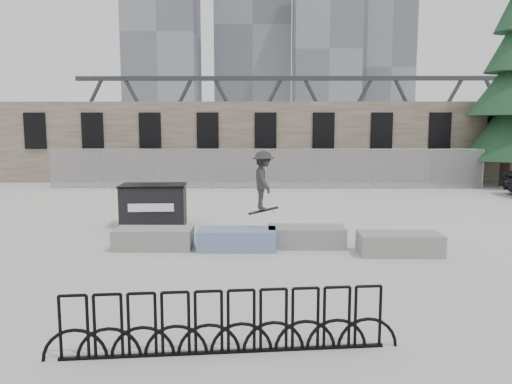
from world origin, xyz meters
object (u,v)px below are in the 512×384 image
Objects in this scene: planter_center_right at (306,236)px; skateboarder at (263,180)px; planter_far_left at (154,238)px; planter_offset at (399,243)px; bike_rack at (225,323)px; planter_center_left at (237,238)px; dumpster at (154,205)px; spruce_tree at (509,95)px.

planter_center_right is 1.84m from skateboarder.
planter_offset is at bearing -4.95° from planter_far_left.
planter_center_right is at bearing 74.90° from bike_rack.
planter_center_left is at bearing 91.21° from bike_rack.
dumpster reaches higher than planter_center_left.
planter_offset is 17.69m from spruce_tree.
skateboarder is (0.68, 0.41, 1.45)m from planter_center_left.
dumpster reaches higher than planter_center_right.
skateboarder reaches higher than bike_rack.
planter_far_left and planter_center_right have the same top height.
skateboarder is (-1.13, 0.09, 1.45)m from planter_center_right.
planter_offset is 0.17× the size of spruce_tree.
planter_center_right is (1.82, 0.33, 0.00)m from planter_center_left.
bike_rack is at bearing -69.21° from planter_far_left.
spruce_tree is (9.44, 14.28, 4.47)m from planter_offset.
planter_center_right is 6.49m from bike_rack.
planter_far_left is at bearing 85.29° from skateboarder.
dumpster is 4.43m from skateboarder.
bike_rack is (-1.69, -6.26, 0.15)m from planter_center_right.
spruce_tree is (13.48, 13.81, 4.47)m from planter_center_left.
planter_center_left is at bearing 173.39° from planter_offset.
dumpster is at bearing 107.94° from bike_rack.
skateboarder is (2.84, 0.34, 1.45)m from planter_far_left.
bike_rack reaches higher than planter_center_left.
planter_offset is at bearing -19.68° from planter_center_right.
dumpster is (-6.80, 3.45, 0.39)m from planter_offset.
spruce_tree is at bearing 41.31° from planter_far_left.
spruce_tree reaches higher than planter_far_left.
planter_center_left and planter_center_right have the same top height.
planter_far_left is 2.16m from planter_center_left.
planter_far_left is 6.22m from planter_offset.
dumpster is 0.43× the size of bike_rack.
planter_offset is at bearing -6.61° from planter_center_left.
skateboarder is at bearing 165.29° from planter_offset.
spruce_tree is 6.85× the size of skateboarder.
spruce_tree is at bearing 55.93° from bike_rack.
planter_far_left is 3.20m from skateboarder.
spruce_tree is at bearing 45.69° from planter_center_left.
bike_rack is 2.93× the size of skateboarder.
planter_offset is 6.72m from bike_rack.
planter_center_left is 0.41× the size of bike_rack.
planter_center_left and planter_offset have the same top height.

